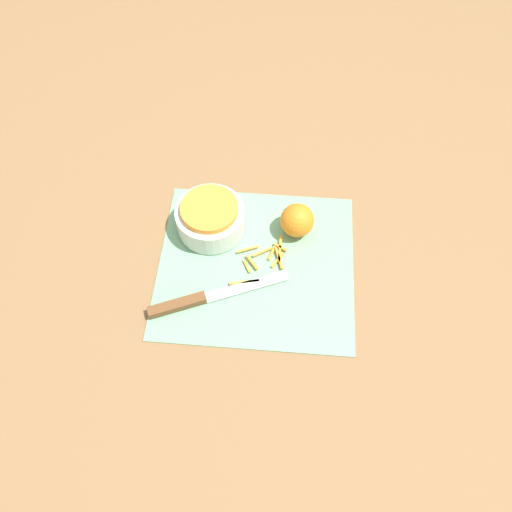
% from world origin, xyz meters
% --- Properties ---
extents(ground_plane, '(4.00, 4.00, 0.00)m').
position_xyz_m(ground_plane, '(0.00, 0.00, 0.00)').
color(ground_plane, olive).
extents(cutting_board, '(0.39, 0.36, 0.01)m').
position_xyz_m(cutting_board, '(0.00, 0.00, 0.00)').
color(cutting_board, '#75AD84').
rests_on(cutting_board, ground_plane).
extents(bowl_speckled, '(0.14, 0.14, 0.07)m').
position_xyz_m(bowl_speckled, '(-0.10, 0.08, 0.04)').
color(bowl_speckled, silver).
rests_on(bowl_speckled, cutting_board).
extents(knife, '(0.27, 0.13, 0.02)m').
position_xyz_m(knife, '(-0.11, -0.09, 0.01)').
color(knife, brown).
rests_on(knife, cutting_board).
extents(orange_left, '(0.07, 0.07, 0.07)m').
position_xyz_m(orange_left, '(0.08, 0.09, 0.04)').
color(orange_left, orange).
rests_on(orange_left, cutting_board).
extents(peel_pile, '(0.11, 0.12, 0.01)m').
position_xyz_m(peel_pile, '(0.02, 0.01, 0.01)').
color(peel_pile, orange).
rests_on(peel_pile, cutting_board).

